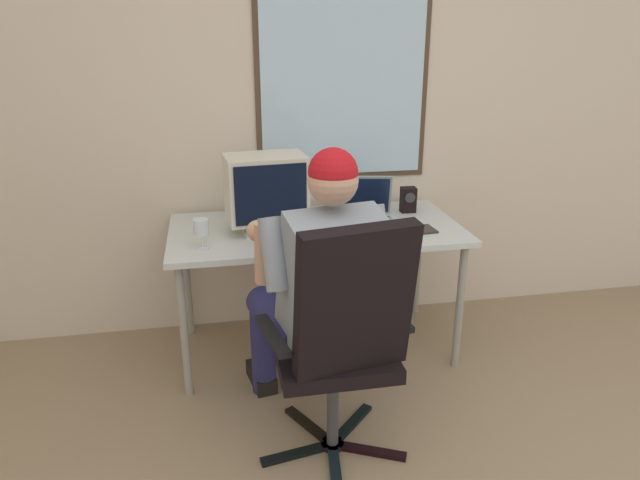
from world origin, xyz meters
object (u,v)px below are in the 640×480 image
object	(u,v)px
crt_monitor	(266,189)
cd_case	(421,230)
office_chair	(344,333)
laptop	(359,211)
desk	(316,237)
person_seated	(319,288)
desk_speaker	(408,200)
wine_glass	(201,229)

from	to	relation	value
crt_monitor	cd_case	size ratio (longest dim) A/B	2.72
office_chair	laptop	xyz separation A→B (m)	(0.31, 0.97, 0.18)
desk	person_seated	size ratio (longest dim) A/B	1.17
crt_monitor	cd_case	bearing A→B (deg)	-10.94
office_chair	cd_case	bearing A→B (deg)	53.14
desk_speaker	crt_monitor	bearing A→B (deg)	-168.02
desk	laptop	world-z (taller)	laptop
crt_monitor	wine_glass	xyz separation A→B (m)	(-0.33, -0.20, -0.12)
cd_case	person_seated	bearing A→B (deg)	-141.21
desk	crt_monitor	world-z (taller)	crt_monitor
laptop	wine_glass	bearing A→B (deg)	-163.30
office_chair	cd_case	size ratio (longest dim) A/B	7.07
laptop	cd_case	distance (m)	0.34
desk	cd_case	world-z (taller)	cd_case
laptop	wine_glass	world-z (taller)	laptop
office_chair	desk_speaker	size ratio (longest dim) A/B	7.62
cd_case	desk	bearing A→B (deg)	163.15
laptop	desk	bearing A→B (deg)	-170.17
desk	crt_monitor	distance (m)	0.38
office_chair	wine_glass	bearing A→B (deg)	125.71
crt_monitor	laptop	xyz separation A→B (m)	(0.50, 0.05, -0.16)
person_seated	office_chair	bearing A→B (deg)	-80.74
wine_glass	cd_case	distance (m)	1.10
desk	cd_case	bearing A→B (deg)	-16.85
office_chair	wine_glass	world-z (taller)	office_chair
desk	laptop	xyz separation A→B (m)	(0.24, 0.04, 0.12)
laptop	cd_case	world-z (taller)	laptop
person_seated	laptop	distance (m)	0.79
person_seated	laptop	size ratio (longest dim) A/B	3.21
crt_monitor	desk_speaker	distance (m)	0.84
crt_monitor	wine_glass	size ratio (longest dim) A/B	2.88
desk_speaker	wine_glass	bearing A→B (deg)	-161.98
desk_speaker	office_chair	bearing A→B (deg)	-119.48
office_chair	person_seated	size ratio (longest dim) A/B	0.83
laptop	desk_speaker	xyz separation A→B (m)	(0.31, 0.12, 0.01)
desk_speaker	cd_case	distance (m)	0.33
wine_glass	cd_case	bearing A→B (deg)	2.55
office_chair	person_seated	world-z (taller)	person_seated
crt_monitor	laptop	size ratio (longest dim) A/B	1.03
office_chair	crt_monitor	xyz separation A→B (m)	(-0.19, 0.92, 0.33)
crt_monitor	desk_speaker	size ratio (longest dim) A/B	2.93
crt_monitor	wine_glass	world-z (taller)	crt_monitor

